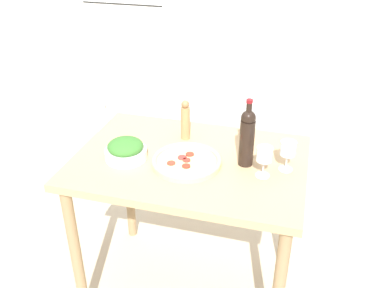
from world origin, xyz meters
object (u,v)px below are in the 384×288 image
wine_glass_near (264,156)px  salad_bowl (126,150)px  pepper_mill (185,121)px  wine_glass_far (288,150)px  homemade_pizza (186,161)px  refrigerator (142,42)px  wine_bottle (247,136)px

wine_glass_near → salad_bowl: 0.67m
pepper_mill → salad_bowl: 0.36m
pepper_mill → wine_glass_near: bearing=-29.6°
wine_glass_near → wine_glass_far: bearing=40.0°
pepper_mill → homemade_pizza: size_ratio=0.65×
refrigerator → wine_glass_near: bearing=-54.4°
salad_bowl → homemade_pizza: 0.30m
refrigerator → wine_glass_near: (1.33, -1.85, 0.09)m
wine_glass_near → homemade_pizza: bearing=179.7°
refrigerator → wine_bottle: (1.23, -1.77, 0.13)m
wine_glass_far → wine_bottle: bearing=-179.8°
wine_glass_far → wine_glass_near: bearing=-140.0°
salad_bowl → homemade_pizza: (0.30, 0.03, -0.03)m
homemade_pizza → wine_bottle: bearing=16.2°
pepper_mill → salad_bowl: pepper_mill is taller
refrigerator → salad_bowl: bearing=-70.7°
wine_glass_near → pepper_mill: size_ratio=0.68×
refrigerator → homemade_pizza: bearing=-62.7°
refrigerator → pepper_mill: bearing=-61.2°
homemade_pizza → pepper_mill: bearing=106.8°
wine_glass_far → homemade_pizza: (-0.47, -0.08, -0.09)m
refrigerator → wine_glass_far: size_ratio=12.13×
pepper_mill → homemade_pizza: 0.28m
wine_glass_near → pepper_mill: (-0.45, 0.25, -0.00)m
wine_glass_far → salad_bowl: size_ratio=0.72×
pepper_mill → salad_bowl: size_ratio=1.06×
pepper_mill → refrigerator: bearing=118.8°
wine_bottle → wine_glass_far: 0.20m
wine_glass_far → pepper_mill: (-0.55, 0.17, -0.00)m
pepper_mill → homemade_pizza: pepper_mill is taller
wine_bottle → wine_glass_near: bearing=-40.8°
wine_bottle → homemade_pizza: wine_bottle is taller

